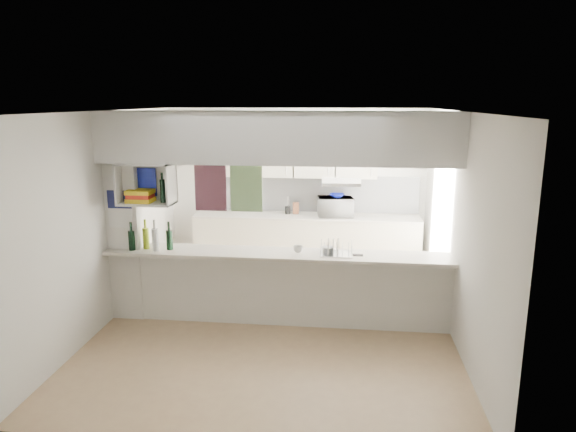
# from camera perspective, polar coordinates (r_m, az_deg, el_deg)

# --- Properties ---
(floor) EXTENTS (4.80, 4.80, 0.00)m
(floor) POSITION_cam_1_polar(r_m,az_deg,el_deg) (6.56, -1.26, -11.78)
(floor) COLOR #A07E5C
(floor) RESTS_ON ground
(ceiling) EXTENTS (4.80, 4.80, 0.00)m
(ceiling) POSITION_cam_1_polar(r_m,az_deg,el_deg) (5.97, -1.39, 11.58)
(ceiling) COLOR white
(ceiling) RESTS_ON wall_back
(wall_back) EXTENTS (4.20, 0.00, 4.20)m
(wall_back) POSITION_cam_1_polar(r_m,az_deg,el_deg) (8.47, 0.88, 3.09)
(wall_back) COLOR silver
(wall_back) RESTS_ON floor
(wall_left) EXTENTS (0.00, 4.80, 4.80)m
(wall_left) POSITION_cam_1_polar(r_m,az_deg,el_deg) (6.74, -19.30, -0.15)
(wall_left) COLOR silver
(wall_left) RESTS_ON floor
(wall_right) EXTENTS (0.00, 4.80, 4.80)m
(wall_right) POSITION_cam_1_polar(r_m,az_deg,el_deg) (6.21, 18.25, -1.13)
(wall_right) COLOR silver
(wall_right) RESTS_ON floor
(servery_partition) EXTENTS (4.20, 0.50, 2.60)m
(servery_partition) POSITION_cam_1_polar(r_m,az_deg,el_deg) (6.08, -2.96, 2.68)
(servery_partition) COLOR silver
(servery_partition) RESTS_ON floor
(cubby_shelf) EXTENTS (0.65, 0.35, 0.50)m
(cubby_shelf) POSITION_cam_1_polar(r_m,az_deg,el_deg) (6.39, -15.50, 3.19)
(cubby_shelf) COLOR white
(cubby_shelf) RESTS_ON bulkhead
(kitchen_run) EXTENTS (3.60, 0.63, 2.24)m
(kitchen_run) POSITION_cam_1_polar(r_m,az_deg,el_deg) (8.29, 1.79, -0.47)
(kitchen_run) COLOR beige
(kitchen_run) RESTS_ON floor
(microwave) EXTENTS (0.59, 0.44, 0.30)m
(microwave) POSITION_cam_1_polar(r_m,az_deg,el_deg) (8.16, 5.28, 1.04)
(microwave) COLOR white
(microwave) RESTS_ON bench_top
(bowl) EXTENTS (0.24, 0.24, 0.06)m
(bowl) POSITION_cam_1_polar(r_m,az_deg,el_deg) (8.12, 5.46, 2.27)
(bowl) COLOR navy
(bowl) RESTS_ON microwave
(dish_rack) EXTENTS (0.39, 0.29, 0.21)m
(dish_rack) POSITION_cam_1_polar(r_m,az_deg,el_deg) (6.14, 5.37, -3.56)
(dish_rack) COLOR silver
(dish_rack) RESTS_ON breakfast_bar
(cup) EXTENTS (0.14, 0.14, 0.09)m
(cup) POSITION_cam_1_polar(r_m,az_deg,el_deg) (6.16, 1.11, -3.68)
(cup) COLOR white
(cup) RESTS_ON dish_rack
(wine_bottles) EXTENTS (0.53, 0.16, 0.39)m
(wine_bottles) POSITION_cam_1_polar(r_m,az_deg,el_deg) (6.52, -15.02, -2.47)
(wine_bottles) COLOR black
(wine_bottles) RESTS_ON breakfast_bar
(plastic_tubs) EXTENTS (0.49, 0.18, 0.07)m
(plastic_tubs) POSITION_cam_1_polar(r_m,az_deg,el_deg) (6.22, 4.64, -3.80)
(plastic_tubs) COLOR silver
(plastic_tubs) RESTS_ON breakfast_bar
(utensil_jar) EXTENTS (0.09, 0.09, 0.13)m
(utensil_jar) POSITION_cam_1_polar(r_m,az_deg,el_deg) (8.29, -0.03, 0.66)
(utensil_jar) COLOR black
(utensil_jar) RESTS_ON bench_top
(knife_block) EXTENTS (0.11, 0.09, 0.19)m
(knife_block) POSITION_cam_1_polar(r_m,az_deg,el_deg) (8.30, 0.86, 0.88)
(knife_block) COLOR brown
(knife_block) RESTS_ON bench_top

